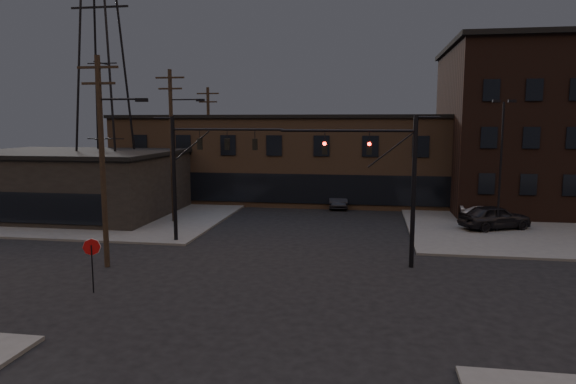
% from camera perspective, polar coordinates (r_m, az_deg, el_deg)
% --- Properties ---
extents(ground, '(140.00, 140.00, 0.00)m').
position_cam_1_polar(ground, '(24.30, -1.40, -10.57)').
color(ground, black).
rests_on(ground, ground).
extents(sidewalk_nw, '(30.00, 30.00, 0.15)m').
position_cam_1_polar(sidewalk_nw, '(52.36, -21.03, -1.06)').
color(sidewalk_nw, '#474744').
rests_on(sidewalk_nw, ground).
extents(building_row, '(40.00, 12.00, 8.00)m').
position_cam_1_polar(building_row, '(50.98, 4.38, 3.65)').
color(building_row, brown).
rests_on(building_row, ground).
extents(building_right, '(22.00, 16.00, 14.00)m').
position_cam_1_polar(building_right, '(51.81, 29.39, 6.06)').
color(building_right, black).
rests_on(building_right, ground).
extents(building_left, '(16.00, 12.00, 5.00)m').
position_cam_1_polar(building_left, '(45.94, -22.77, 0.73)').
color(building_left, black).
rests_on(building_left, ground).
extents(traffic_signal_near, '(7.12, 0.24, 8.00)m').
position_cam_1_polar(traffic_signal_near, '(27.33, 11.45, 1.92)').
color(traffic_signal_near, black).
rests_on(traffic_signal_near, ground).
extents(traffic_signal_far, '(7.12, 0.24, 8.00)m').
position_cam_1_polar(traffic_signal_far, '(32.68, -10.48, 3.02)').
color(traffic_signal_far, black).
rests_on(traffic_signal_far, ground).
extents(stop_sign, '(0.72, 0.33, 2.48)m').
position_cam_1_polar(stop_sign, '(24.73, -20.97, -6.32)').
color(stop_sign, black).
rests_on(stop_sign, ground).
extents(utility_pole_near, '(3.70, 0.28, 11.00)m').
position_cam_1_polar(utility_pole_near, '(28.27, -19.85, 3.71)').
color(utility_pole_near, black).
rests_on(utility_pole_near, ground).
extents(utility_pole_mid, '(3.70, 0.28, 11.50)m').
position_cam_1_polar(utility_pole_mid, '(39.53, -12.70, 5.38)').
color(utility_pole_mid, black).
rests_on(utility_pole_mid, ground).
extents(utility_pole_far, '(2.20, 0.28, 11.00)m').
position_cam_1_polar(utility_pole_far, '(51.19, -8.79, 5.60)').
color(utility_pole_far, black).
rests_on(utility_pole_far, ground).
extents(transmission_tower, '(7.00, 7.00, 25.00)m').
position_cam_1_polar(transmission_tower, '(46.61, -19.95, 13.29)').
color(transmission_tower, black).
rests_on(transmission_tower, ground).
extents(lot_light_a, '(1.50, 0.28, 9.14)m').
position_cam_1_polar(lot_light_a, '(37.76, 22.61, 3.93)').
color(lot_light_a, black).
rests_on(lot_light_a, ground).
extents(lot_light_b, '(1.50, 0.28, 9.14)m').
position_cam_1_polar(lot_light_b, '(44.25, 28.71, 4.05)').
color(lot_light_b, black).
rests_on(lot_light_b, ground).
extents(parked_car_lot_a, '(5.42, 3.89, 1.71)m').
position_cam_1_polar(parked_car_lot_a, '(39.11, 21.98, -2.57)').
color(parked_car_lot_a, black).
rests_on(parked_car_lot_a, sidewalk_ne).
extents(parked_car_lot_b, '(4.23, 2.07, 1.18)m').
position_cam_1_polar(parked_car_lot_b, '(41.40, 21.35, -2.37)').
color(parked_car_lot_b, '#B3B3B5').
rests_on(parked_car_lot_b, sidewalk_ne).
extents(car_crossing, '(2.03, 4.69, 1.50)m').
position_cam_1_polar(car_crossing, '(46.43, 5.56, -0.81)').
color(car_crossing, black).
rests_on(car_crossing, ground).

